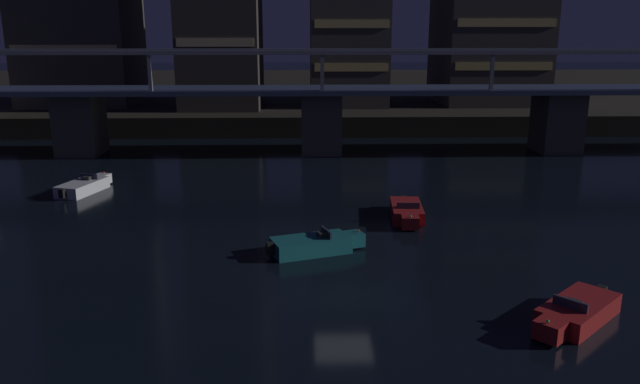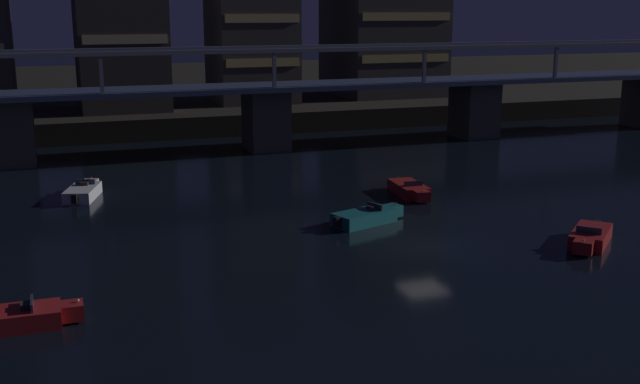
{
  "view_description": "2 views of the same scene",
  "coord_description": "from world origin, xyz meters",
  "px_view_note": "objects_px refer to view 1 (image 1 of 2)",
  "views": [
    {
      "loc": [
        -1.72,
        -24.45,
        11.02
      ],
      "look_at": [
        -0.8,
        7.85,
        2.55
      ],
      "focal_mm": 34.7,
      "sensor_mm": 36.0,
      "label": 1
    },
    {
      "loc": [
        -19.09,
        -36.46,
        12.77
      ],
      "look_at": [
        -4.68,
        4.02,
        2.56
      ],
      "focal_mm": 43.41,
      "sensor_mm": 36.0,
      "label": 2
    }
  ],
  "objects_px": {
    "tower_east_tall": "(491,2)",
    "tower_central": "(349,2)",
    "river_bridge": "(321,109)",
    "speedboat_mid_left": "(84,186)",
    "speedboat_near_right": "(576,312)",
    "speedboat_mid_center": "(315,244)",
    "speedboat_near_center": "(407,212)"
  },
  "relations": [
    {
      "from": "river_bridge",
      "to": "tower_east_tall",
      "type": "height_order",
      "value": "tower_east_tall"
    },
    {
      "from": "tower_central",
      "to": "speedboat_near_right",
      "type": "bearing_deg",
      "value": -84.74
    },
    {
      "from": "tower_east_tall",
      "to": "speedboat_mid_left",
      "type": "height_order",
      "value": "tower_east_tall"
    },
    {
      "from": "river_bridge",
      "to": "speedboat_mid_left",
      "type": "distance_m",
      "value": 22.34
    },
    {
      "from": "tower_east_tall",
      "to": "speedboat_near_center",
      "type": "relative_size",
      "value": 4.73
    },
    {
      "from": "tower_central",
      "to": "speedboat_near_center",
      "type": "bearing_deg",
      "value": -89.02
    },
    {
      "from": "speedboat_near_right",
      "to": "speedboat_mid_left",
      "type": "height_order",
      "value": "same"
    },
    {
      "from": "tower_central",
      "to": "speedboat_mid_center",
      "type": "distance_m",
      "value": 48.47
    },
    {
      "from": "speedboat_near_center",
      "to": "speedboat_near_right",
      "type": "distance_m",
      "value": 14.52
    },
    {
      "from": "river_bridge",
      "to": "tower_east_tall",
      "type": "relative_size",
      "value": 3.79
    },
    {
      "from": "speedboat_near_right",
      "to": "speedboat_mid_left",
      "type": "bearing_deg",
      "value": 141.25
    },
    {
      "from": "tower_east_tall",
      "to": "tower_central",
      "type": "bearing_deg",
      "value": -172.39
    },
    {
      "from": "tower_east_tall",
      "to": "speedboat_near_center",
      "type": "bearing_deg",
      "value": -111.52
    },
    {
      "from": "tower_central",
      "to": "speedboat_mid_left",
      "type": "relative_size",
      "value": 4.73
    },
    {
      "from": "river_bridge",
      "to": "speedboat_mid_left",
      "type": "bearing_deg",
      "value": -140.83
    },
    {
      "from": "speedboat_near_right",
      "to": "speedboat_mid_left",
      "type": "xyz_separation_m",
      "value": [
        -25.94,
        20.81,
        0.0
      ]
    },
    {
      "from": "river_bridge",
      "to": "tower_east_tall",
      "type": "bearing_deg",
      "value": 45.71
    },
    {
      "from": "tower_east_tall",
      "to": "speedboat_near_right",
      "type": "bearing_deg",
      "value": -102.51
    },
    {
      "from": "tower_central",
      "to": "river_bridge",
      "type": "bearing_deg",
      "value": -101.1
    },
    {
      "from": "river_bridge",
      "to": "speedboat_near_center",
      "type": "height_order",
      "value": "river_bridge"
    },
    {
      "from": "river_bridge",
      "to": "tower_east_tall",
      "type": "xyz_separation_m",
      "value": [
        21.43,
        21.97,
        10.31
      ]
    },
    {
      "from": "speedboat_near_center",
      "to": "speedboat_mid_center",
      "type": "height_order",
      "value": "same"
    },
    {
      "from": "tower_central",
      "to": "speedboat_mid_center",
      "type": "height_order",
      "value": "tower_central"
    },
    {
      "from": "speedboat_near_center",
      "to": "speedboat_near_right",
      "type": "relative_size",
      "value": 1.17
    },
    {
      "from": "speedboat_near_center",
      "to": "speedboat_near_right",
      "type": "xyz_separation_m",
      "value": [
        4.31,
        -13.86,
        0.0
      ]
    },
    {
      "from": "tower_central",
      "to": "tower_east_tall",
      "type": "height_order",
      "value": "tower_east_tall"
    },
    {
      "from": "river_bridge",
      "to": "tower_central",
      "type": "height_order",
      "value": "tower_central"
    },
    {
      "from": "river_bridge",
      "to": "tower_east_tall",
      "type": "distance_m",
      "value": 32.38
    },
    {
      "from": "speedboat_near_right",
      "to": "speedboat_mid_center",
      "type": "xyz_separation_m",
      "value": [
        -9.99,
        8.16,
        0.0
      ]
    },
    {
      "from": "speedboat_mid_left",
      "to": "speedboat_mid_center",
      "type": "distance_m",
      "value": 20.36
    },
    {
      "from": "tower_central",
      "to": "tower_east_tall",
      "type": "distance_m",
      "value": 17.74
    },
    {
      "from": "tower_central",
      "to": "speedboat_mid_center",
      "type": "xyz_separation_m",
      "value": [
        -4.98,
        -46.19,
        -13.84
      ]
    }
  ]
}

